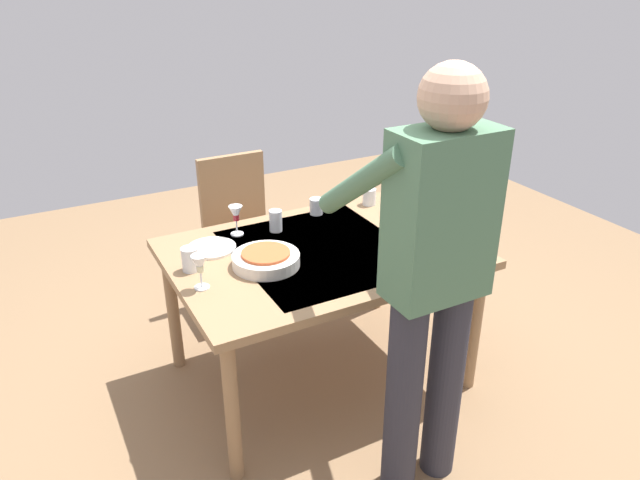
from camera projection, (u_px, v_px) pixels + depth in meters
name	position (u px, v px, depth m)	size (l,w,h in m)	color
ground_plane	(320.00, 374.00, 3.12)	(6.00, 6.00, 0.00)	#846647
dining_table	(320.00, 263.00, 2.84)	(1.38, 0.99, 0.72)	#93704C
chair_near	(240.00, 223.00, 3.56)	(0.40, 0.40, 0.91)	brown
person_server	(433.00, 271.00, 2.12)	(0.42, 0.61, 1.69)	#2D2D38
wine_bottle	(432.00, 219.00, 2.85)	(0.07, 0.07, 0.30)	black
wine_glass_left	(236.00, 215.00, 2.91)	(0.07, 0.07, 0.15)	white
wine_glass_right	(200.00, 266.00, 2.44)	(0.07, 0.07, 0.15)	white
water_cup_near_left	(369.00, 197.00, 3.29)	(0.07, 0.07, 0.09)	silver
water_cup_near_right	(316.00, 206.00, 3.17)	(0.07, 0.07, 0.09)	silver
water_cup_far_left	(276.00, 221.00, 2.97)	(0.06, 0.06, 0.11)	silver
water_cup_far_right	(190.00, 259.00, 2.60)	(0.07, 0.07, 0.11)	silver
serving_bowl_pasta	(266.00, 259.00, 2.65)	(0.30, 0.30, 0.07)	silver
dinner_plate_near	(211.00, 248.00, 2.81)	(0.23, 0.23, 0.01)	silver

